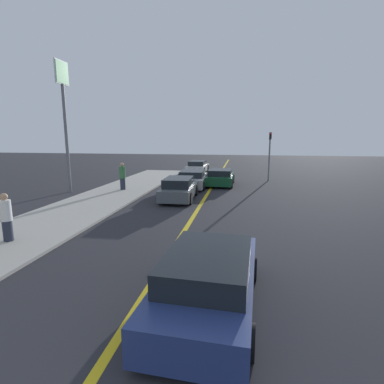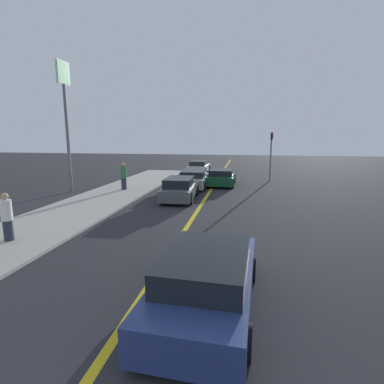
{
  "view_description": "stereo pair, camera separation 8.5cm",
  "coord_description": "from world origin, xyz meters",
  "px_view_note": "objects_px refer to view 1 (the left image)",
  "views": [
    {
      "loc": [
        2.17,
        0.62,
        3.66
      ],
      "look_at": [
        0.31,
        11.58,
        1.57
      ],
      "focal_mm": 28.0,
      "sensor_mm": 36.0,
      "label": 1
    },
    {
      "loc": [
        2.25,
        0.63,
        3.66
      ],
      "look_at": [
        0.31,
        11.58,
        1.57
      ],
      "focal_mm": 28.0,
      "sensor_mm": 36.0,
      "label": 2
    }
  ],
  "objects_px": {
    "car_ahead_center": "(179,189)",
    "roadside_sign": "(64,102)",
    "pedestrian_far_standing": "(122,176)",
    "car_near_right_lane": "(209,280)",
    "traffic_light": "(270,151)",
    "pedestrian_mid_group": "(6,217)",
    "car_far_distant": "(193,179)",
    "car_parked_left_lot": "(220,177)",
    "car_oncoming_far": "(198,167)"
  },
  "relations": [
    {
      "from": "car_near_right_lane",
      "to": "roadside_sign",
      "type": "relative_size",
      "value": 0.56
    },
    {
      "from": "pedestrian_mid_group",
      "to": "roadside_sign",
      "type": "bearing_deg",
      "value": 109.91
    },
    {
      "from": "car_far_distant",
      "to": "roadside_sign",
      "type": "relative_size",
      "value": 0.55
    },
    {
      "from": "pedestrian_far_standing",
      "to": "roadside_sign",
      "type": "relative_size",
      "value": 0.22
    },
    {
      "from": "car_near_right_lane",
      "to": "pedestrian_mid_group",
      "type": "bearing_deg",
      "value": 162.12
    },
    {
      "from": "car_parked_left_lot",
      "to": "roadside_sign",
      "type": "relative_size",
      "value": 0.49
    },
    {
      "from": "pedestrian_far_standing",
      "to": "car_far_distant",
      "type": "bearing_deg",
      "value": 27.16
    },
    {
      "from": "car_far_distant",
      "to": "car_oncoming_far",
      "type": "relative_size",
      "value": 1.06
    },
    {
      "from": "car_parked_left_lot",
      "to": "pedestrian_mid_group",
      "type": "height_order",
      "value": "pedestrian_mid_group"
    },
    {
      "from": "traffic_light",
      "to": "roadside_sign",
      "type": "height_order",
      "value": "roadside_sign"
    },
    {
      "from": "traffic_light",
      "to": "pedestrian_far_standing",
      "type": "bearing_deg",
      "value": -147.69
    },
    {
      "from": "traffic_light",
      "to": "car_near_right_lane",
      "type": "bearing_deg",
      "value": -98.17
    },
    {
      "from": "car_parked_left_lot",
      "to": "roadside_sign",
      "type": "bearing_deg",
      "value": -154.53
    },
    {
      "from": "car_near_right_lane",
      "to": "car_far_distant",
      "type": "distance_m",
      "value": 15.49
    },
    {
      "from": "car_far_distant",
      "to": "roadside_sign",
      "type": "distance_m",
      "value": 9.83
    },
    {
      "from": "pedestrian_far_standing",
      "to": "car_oncoming_far",
      "type": "bearing_deg",
      "value": 72.42
    },
    {
      "from": "car_ahead_center",
      "to": "traffic_light",
      "type": "distance_m",
      "value": 10.36
    },
    {
      "from": "car_ahead_center",
      "to": "roadside_sign",
      "type": "relative_size",
      "value": 0.51
    },
    {
      "from": "car_near_right_lane",
      "to": "pedestrian_far_standing",
      "type": "distance_m",
      "value": 14.86
    },
    {
      "from": "car_near_right_lane",
      "to": "traffic_light",
      "type": "relative_size",
      "value": 1.17
    },
    {
      "from": "car_ahead_center",
      "to": "pedestrian_mid_group",
      "type": "xyz_separation_m",
      "value": [
        -4.28,
        -8.12,
        0.31
      ]
    },
    {
      "from": "pedestrian_mid_group",
      "to": "pedestrian_far_standing",
      "type": "distance_m",
      "value": 10.19
    },
    {
      "from": "pedestrian_mid_group",
      "to": "car_oncoming_far",
      "type": "bearing_deg",
      "value": 80.78
    },
    {
      "from": "car_far_distant",
      "to": "car_oncoming_far",
      "type": "height_order",
      "value": "car_far_distant"
    },
    {
      "from": "car_ahead_center",
      "to": "car_oncoming_far",
      "type": "relative_size",
      "value": 0.98
    },
    {
      "from": "traffic_light",
      "to": "roadside_sign",
      "type": "xyz_separation_m",
      "value": [
        -13.39,
        -7.24,
        3.34
      ]
    },
    {
      "from": "car_parked_left_lot",
      "to": "car_oncoming_far",
      "type": "height_order",
      "value": "car_oncoming_far"
    },
    {
      "from": "car_far_distant",
      "to": "car_oncoming_far",
      "type": "xyz_separation_m",
      "value": [
        -0.95,
        8.68,
        -0.01
      ]
    },
    {
      "from": "car_oncoming_far",
      "to": "roadside_sign",
      "type": "relative_size",
      "value": 0.52
    },
    {
      "from": "traffic_light",
      "to": "car_far_distant",
      "type": "bearing_deg",
      "value": -144.02
    },
    {
      "from": "car_ahead_center",
      "to": "pedestrian_mid_group",
      "type": "relative_size",
      "value": 2.51
    },
    {
      "from": "pedestrian_mid_group",
      "to": "pedestrian_far_standing",
      "type": "relative_size",
      "value": 0.92
    },
    {
      "from": "car_ahead_center",
      "to": "pedestrian_far_standing",
      "type": "distance_m",
      "value": 4.8
    },
    {
      "from": "pedestrian_mid_group",
      "to": "pedestrian_far_standing",
      "type": "xyz_separation_m",
      "value": [
        -0.04,
        10.19,
        0.07
      ]
    },
    {
      "from": "car_oncoming_far",
      "to": "roadside_sign",
      "type": "bearing_deg",
      "value": -118.36
    },
    {
      "from": "car_far_distant",
      "to": "pedestrian_far_standing",
      "type": "height_order",
      "value": "pedestrian_far_standing"
    },
    {
      "from": "car_ahead_center",
      "to": "traffic_light",
      "type": "relative_size",
      "value": 1.06
    },
    {
      "from": "traffic_light",
      "to": "car_ahead_center",
      "type": "bearing_deg",
      "value": -124.25
    },
    {
      "from": "car_ahead_center",
      "to": "roadside_sign",
      "type": "xyz_separation_m",
      "value": [
        -7.65,
        1.19,
        5.14
      ]
    },
    {
      "from": "car_near_right_lane",
      "to": "traffic_light",
      "type": "bearing_deg",
      "value": 84.84
    },
    {
      "from": "car_far_distant",
      "to": "car_parked_left_lot",
      "type": "xyz_separation_m",
      "value": [
        1.88,
        1.28,
        -0.01
      ]
    },
    {
      "from": "pedestrian_mid_group",
      "to": "traffic_light",
      "type": "relative_size",
      "value": 0.42
    },
    {
      "from": "pedestrian_mid_group",
      "to": "pedestrian_far_standing",
      "type": "height_order",
      "value": "pedestrian_far_standing"
    },
    {
      "from": "car_oncoming_far",
      "to": "pedestrian_far_standing",
      "type": "relative_size",
      "value": 2.36
    },
    {
      "from": "car_far_distant",
      "to": "car_parked_left_lot",
      "type": "height_order",
      "value": "car_far_distant"
    },
    {
      "from": "pedestrian_mid_group",
      "to": "car_parked_left_lot",
      "type": "bearing_deg",
      "value": 65.49
    },
    {
      "from": "car_ahead_center",
      "to": "roadside_sign",
      "type": "distance_m",
      "value": 9.29
    },
    {
      "from": "car_parked_left_lot",
      "to": "roadside_sign",
      "type": "xyz_separation_m",
      "value": [
        -9.63,
        -4.43,
        5.17
      ]
    },
    {
      "from": "car_near_right_lane",
      "to": "car_oncoming_far",
      "type": "distance_m",
      "value": 24.2
    },
    {
      "from": "car_parked_left_lot",
      "to": "car_ahead_center",
      "type": "bearing_deg",
      "value": -108.66
    }
  ]
}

